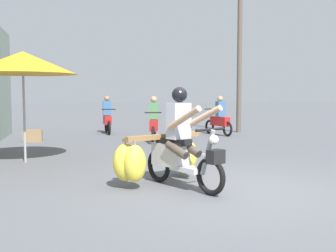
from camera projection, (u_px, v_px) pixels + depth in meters
The scene contains 8 objects.
ground_plane at pixel (230, 191), 6.26m from camera, with size 120.00×120.00×0.00m, color #56595E.
motorbike_main_loaded at pixel (168, 153), 6.63m from camera, with size 1.64×1.99×1.58m.
motorbike_distant_ahead_left at pixel (220, 119), 14.60m from camera, with size 0.63×1.59×1.40m.
motorbike_distant_ahead_right at pixel (107, 118), 15.29m from camera, with size 0.50×1.62×1.40m.
motorbike_distant_far_ahead at pixel (154, 123), 12.72m from camera, with size 0.61×1.59×1.40m.
market_umbrella_near_shop at pixel (23, 63), 8.68m from camera, with size 2.26×2.26×2.37m.
produce_crate at pixel (33, 136), 12.72m from camera, with size 0.56×0.40×0.36m, color olive.
utility_pole at pixel (240, 44), 15.52m from camera, with size 0.18×0.18×6.72m, color brown.
Camera 1 is at (-2.33, -5.78, 1.47)m, focal length 43.97 mm.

